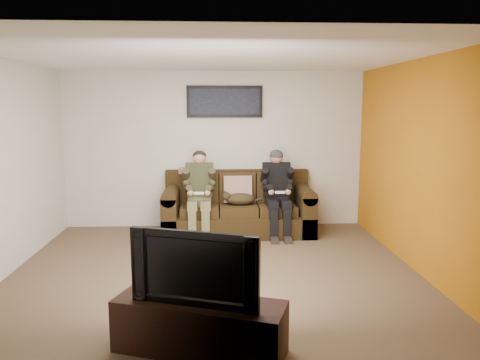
{
  "coord_description": "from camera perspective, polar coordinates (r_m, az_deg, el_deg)",
  "views": [
    {
      "loc": [
        0.02,
        -5.59,
        2.03
      ],
      "look_at": [
        0.38,
        1.2,
        0.95
      ],
      "focal_mm": 35.0,
      "sensor_mm": 36.0,
      "label": 1
    }
  ],
  "objects": [
    {
      "name": "accent_wall_right",
      "position": [
        6.16,
        20.68,
        1.64
      ],
      "size": [
        0.0,
        4.5,
        4.5
      ],
      "primitive_type": "plane",
      "rotation": [
        1.57,
        0.0,
        -1.57
      ],
      "color": "#B76D12",
      "rests_on": "ground"
    },
    {
      "name": "floor",
      "position": [
        5.95,
        -3.07,
        -10.93
      ],
      "size": [
        5.0,
        5.0,
        0.0
      ],
      "primitive_type": "plane",
      "color": "brown",
      "rests_on": "ground"
    },
    {
      "name": "wall_left",
      "position": [
        6.18,
        -27.05,
        1.25
      ],
      "size": [
        0.0,
        4.5,
        4.5
      ],
      "primitive_type": "plane",
      "rotation": [
        1.57,
        0.0,
        1.57
      ],
      "color": "beige",
      "rests_on": "ground"
    },
    {
      "name": "television",
      "position": [
        3.86,
        -5.06,
        -10.27
      ],
      "size": [
        1.06,
        0.49,
        0.62
      ],
      "primitive_type": "imported",
      "rotation": [
        0.0,
        0.0,
        -0.34
      ],
      "color": "black",
      "rests_on": "tv_stand"
    },
    {
      "name": "wall_right",
      "position": [
        6.16,
        20.77,
        1.64
      ],
      "size": [
        0.0,
        4.5,
        4.5
      ],
      "primitive_type": "plane",
      "rotation": [
        1.57,
        0.0,
        -1.57
      ],
      "color": "beige",
      "rests_on": "ground"
    },
    {
      "name": "wall_front",
      "position": [
        3.42,
        -3.26,
        -3.27
      ],
      "size": [
        5.0,
        0.0,
        5.0
      ],
      "primitive_type": "plane",
      "rotation": [
        -1.57,
        0.0,
        0.0
      ],
      "color": "beige",
      "rests_on": "ground"
    },
    {
      "name": "wall_back",
      "position": [
        7.88,
        -3.14,
        3.69
      ],
      "size": [
        5.0,
        0.0,
        5.0
      ],
      "primitive_type": "plane",
      "rotation": [
        1.57,
        0.0,
        0.0
      ],
      "color": "beige",
      "rests_on": "ground"
    },
    {
      "name": "cat",
      "position": [
        7.41,
        -0.14,
        -2.3
      ],
      "size": [
        0.66,
        0.26,
        0.24
      ],
      "color": "#413319",
      "rests_on": "sofa"
    },
    {
      "name": "throw_pillow",
      "position": [
        7.6,
        -0.27,
        -1.13
      ],
      "size": [
        0.45,
        0.22,
        0.45
      ],
      "primitive_type": "cube",
      "rotation": [
        -0.21,
        0.0,
        0.0
      ],
      "color": "#A2806A",
      "rests_on": "sofa"
    },
    {
      "name": "person_right",
      "position": [
        7.4,
        4.57,
        -0.88
      ],
      "size": [
        0.51,
        0.86,
        1.34
      ],
      "color": "black",
      "rests_on": "sofa"
    },
    {
      "name": "ceiling",
      "position": [
        5.62,
        -3.3,
        14.83
      ],
      "size": [
        5.0,
        5.0,
        0.0
      ],
      "primitive_type": "plane",
      "rotation": [
        3.14,
        0.0,
        0.0
      ],
      "color": "silver",
      "rests_on": "ground"
    },
    {
      "name": "framed_poster",
      "position": [
        7.81,
        -1.88,
        9.52
      ],
      "size": [
        1.25,
        0.05,
        0.52
      ],
      "color": "black",
      "rests_on": "wall_back"
    },
    {
      "name": "throw_blanket",
      "position": [
        7.81,
        -5.66,
        1.18
      ],
      "size": [
        0.49,
        0.24,
        0.09
      ],
      "primitive_type": "cube",
      "color": "tan",
      "rests_on": "sofa"
    },
    {
      "name": "person_left",
      "position": [
        7.34,
        -4.97,
        -1.0
      ],
      "size": [
        0.51,
        0.87,
        1.33
      ],
      "color": "#6C6743",
      "rests_on": "sofa"
    },
    {
      "name": "sofa",
      "position": [
        7.62,
        -0.25,
        -3.59
      ],
      "size": [
        2.38,
        1.03,
        0.97
      ],
      "color": "black",
      "rests_on": "ground"
    },
    {
      "name": "tv_stand",
      "position": [
        4.07,
        -4.95,
        -17.36
      ],
      "size": [
        1.49,
        0.9,
        0.45
      ],
      "primitive_type": "cube",
      "rotation": [
        0.0,
        0.0,
        -0.34
      ],
      "color": "black",
      "rests_on": "ground"
    }
  ]
}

